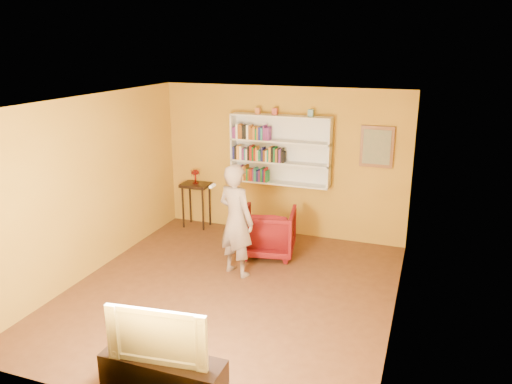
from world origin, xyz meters
TOP-DOWN VIEW (x-y plane):
  - room_shell at (0.00, 0.00)m, footprint 5.30×5.80m
  - bookshelf at (0.00, 2.41)m, footprint 1.80×0.29m
  - books_row_lower at (-0.53, 2.30)m, footprint 0.66×0.19m
  - books_row_middle at (-0.38, 2.30)m, footprint 0.96×0.19m
  - books_row_upper at (-0.52, 2.30)m, footprint 0.69×0.19m
  - ornament_left at (-0.42, 2.35)m, footprint 0.08×0.08m
  - ornament_centre at (-0.10, 2.35)m, footprint 0.08×0.08m
  - ornament_right at (0.53, 2.35)m, footprint 0.09×0.09m
  - framed_painting at (1.65, 2.46)m, footprint 0.55×0.05m
  - console_table at (-1.63, 2.25)m, footprint 0.52×0.40m
  - ruby_lustre at (-1.63, 2.25)m, footprint 0.17×0.17m
  - armchair at (0.09, 1.46)m, footprint 1.00×1.02m
  - person at (-0.14, 0.60)m, footprint 0.74×0.62m
  - game_remote at (-0.42, 0.39)m, footprint 0.04×0.15m
  - tv_cabinet at (0.22, -2.25)m, footprint 1.26×0.38m
  - television at (0.22, -2.25)m, footprint 1.02×0.24m

SIDE VIEW (x-z plane):
  - tv_cabinet at x=0.22m, z-range 0.00..0.45m
  - armchair at x=0.09m, z-range 0.00..0.80m
  - console_table at x=-1.63m, z-range 0.28..1.14m
  - television at x=0.22m, z-range 0.45..1.04m
  - person at x=-0.14m, z-range 0.00..1.73m
  - room_shell at x=0.00m, z-range -0.42..2.46m
  - ruby_lustre at x=-1.63m, z-range 0.91..1.18m
  - books_row_lower at x=-0.53m, z-range 1.00..1.26m
  - game_remote at x=-0.42m, z-range 1.42..1.45m
  - books_row_middle at x=-0.38m, z-range 1.38..1.64m
  - bookshelf at x=0.00m, z-range 0.98..2.21m
  - framed_painting at x=1.65m, z-range 1.40..2.10m
  - books_row_upper at x=-0.52m, z-range 1.76..2.02m
  - ornament_left at x=-0.42m, z-range 2.21..2.32m
  - ornament_centre at x=-0.10m, z-range 2.21..2.33m
  - ornament_right at x=0.53m, z-range 2.21..2.34m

